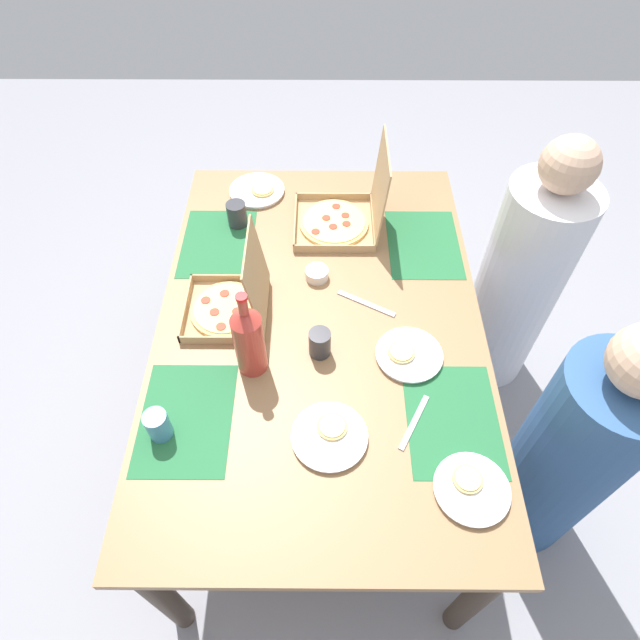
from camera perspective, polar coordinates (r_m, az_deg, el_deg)
The scene contains 21 objects.
ground_plane at distance 2.37m, azimuth 0.00°, elevation -11.31°, with size 6.00×6.00×0.00m, color gray.
dining_table at distance 1.81m, azimuth 0.00°, elevation -1.89°, with size 1.60×1.06×0.75m.
placemat_near_left at distance 2.01m, azimuth -10.87°, elevation 8.10°, with size 0.36×0.26×0.00m, color #236638.
placemat_near_right at distance 1.58m, azimuth -14.12°, elevation -10.16°, with size 0.36×0.26×0.00m, color #236638.
placemat_far_left at distance 2.01m, azimuth 11.01°, elevation 8.01°, with size 0.36×0.26×0.00m, color #236638.
placemat_far_right at distance 1.58m, azimuth 13.99°, elevation -10.31°, with size 0.36×0.26×0.00m, color #236638.
pizza_box_edge_far at distance 2.02m, azimuth 2.57°, elevation 11.16°, with size 0.30×0.32×0.33m.
pizza_box_center at distance 1.74m, azimuth -9.33°, elevation 1.88°, with size 0.27×0.27×0.30m.
plate_near_left at distance 1.50m, azimuth 15.86°, elevation -16.93°, with size 0.20×0.20×0.03m.
plate_middle at distance 2.21m, azimuth -6.70°, elevation 13.58°, with size 0.22×0.22×0.03m.
plate_near_right at distance 1.50m, azimuth 1.05°, elevation -12.25°, with size 0.21×0.21×0.03m.
plate_far_left at distance 1.66m, azimuth 9.41°, elevation -3.69°, with size 0.21×0.21×0.03m.
soda_bottle at distance 1.54m, azimuth -7.63°, elevation -2.10°, with size 0.09×0.09×0.32m.
cup_spare at distance 2.05m, azimuth -8.89°, elevation 11.12°, with size 0.07×0.07×0.09m, color #333338.
cup_clear_right at distance 1.54m, azimuth -16.94°, elevation -10.71°, with size 0.07×0.07×0.10m, color teal.
cup_clear_left at distance 1.62m, azimuth -0.17°, elevation -2.48°, with size 0.07×0.07×0.09m, color #333338.
condiment_bowl at distance 1.84m, azimuth -0.35°, elevation 4.98°, with size 0.08×0.08×0.04m, color white.
knife_by_near_right at distance 1.78m, azimuth 4.97°, elevation 1.78°, with size 0.21×0.02×0.01m, color #B7B7BC.
fork_by_far_left at distance 1.55m, azimuth 10.04°, elevation -10.71°, with size 0.19×0.02×0.01m, color #B7B7BC.
diner_left_seat at distance 2.27m, azimuth 20.43°, elevation 3.66°, with size 0.32×0.32×1.19m.
diner_right_seat at distance 1.92m, azimuth 24.89°, elevation -13.02°, with size 0.32×0.32×1.14m.
Camera 1 is at (1.08, 0.01, 2.11)m, focal length 29.90 mm.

